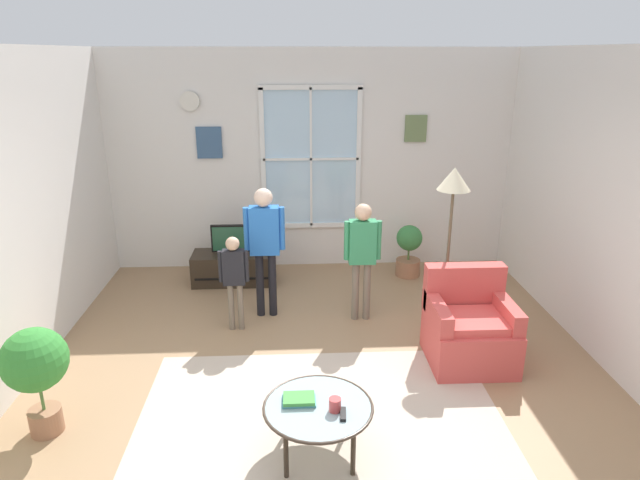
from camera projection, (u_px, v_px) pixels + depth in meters
ground_plane at (324, 397)px, 4.66m from camera, size 5.83×6.74×0.02m
back_wall at (311, 161)px, 7.15m from camera, size 5.23×0.17×2.85m
area_rug at (320, 415)px, 4.40m from camera, size 2.92×1.92×0.01m
tv_stand at (234, 268)px, 6.91m from camera, size 1.03×0.46×0.39m
television at (232, 239)px, 6.78m from camera, size 0.52×0.08×0.37m
armchair at (469, 329)px, 5.11m from camera, size 0.76×0.74×0.87m
coffee_table at (318, 409)px, 3.87m from camera, size 0.79×0.79×0.41m
book_stack at (299, 400)px, 3.90m from camera, size 0.24×0.16×0.05m
cup at (335, 405)px, 3.80m from camera, size 0.09×0.09×0.10m
remote_near_books at (343, 414)px, 3.76m from camera, size 0.05×0.14×0.02m
person_black_shirt at (234, 273)px, 5.58m from camera, size 0.31×0.14×1.03m
person_green_shirt at (362, 249)px, 5.75m from camera, size 0.39×0.18×1.31m
person_blue_shirt at (265, 238)px, 5.81m from camera, size 0.44×0.20×1.45m
potted_plant_by_window at (409, 249)px, 7.06m from camera, size 0.33×0.33×0.68m
potted_plant_corner at (36, 366)px, 4.03m from camera, size 0.48×0.48×0.88m
floor_lamp at (453, 197)px, 5.24m from camera, size 0.32×0.32×1.75m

